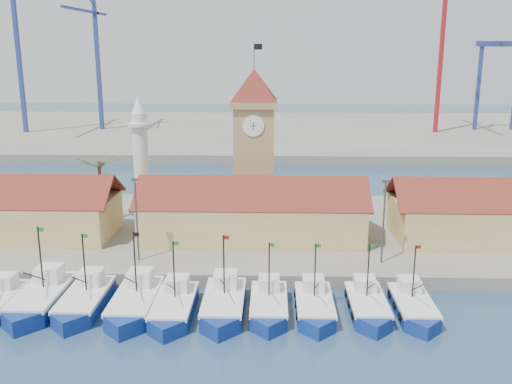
{
  "coord_description": "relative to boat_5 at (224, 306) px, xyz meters",
  "views": [
    {
      "loc": [
        2.3,
        -45.3,
        23.83
      ],
      "look_at": [
        0.47,
        18.0,
        7.62
      ],
      "focal_mm": 40.0,
      "sensor_mm": 36.0,
      "label": 1
    }
  ],
  "objects": [
    {
      "name": "crane_blue_near",
      "position": [
        -42.01,
        103.81,
        22.54
      ],
      "size": [
        1.0,
        33.6,
        38.34
      ],
      "color": "navy",
      "rests_on": "terminal"
    },
    {
      "name": "boat_2",
      "position": [
        -13.04,
        0.36,
        -0.01
      ],
      "size": [
        3.66,
        10.02,
        7.58
      ],
      "color": "navy",
      "rests_on": "ground"
    },
    {
      "name": "boat_8",
      "position": [
        13.2,
        0.25,
        -0.08
      ],
      "size": [
        3.32,
        9.1,
        6.89
      ],
      "color": "navy",
      "rests_on": "ground"
    },
    {
      "name": "minaret",
      "position": [
        -12.94,
        25.47,
        8.93
      ],
      "size": [
        3.0,
        3.0,
        16.3
      ],
      "color": "silver",
      "rests_on": "quay"
    },
    {
      "name": "boat_7",
      "position": [
        8.34,
        0.02,
        -0.08
      ],
      "size": [
        3.35,
        9.19,
        6.95
      ],
      "color": "navy",
      "rests_on": "ground"
    },
    {
      "name": "boat_1",
      "position": [
        -17.23,
        0.59,
        0.05
      ],
      "size": [
        3.92,
        10.75,
        8.13
      ],
      "color": "navy",
      "rests_on": "ground"
    },
    {
      "name": "crane_blue_far",
      "position": [
        -60.46,
        97.8,
        28.32
      ],
      "size": [
        1.0,
        35.75,
        48.43
      ],
      "color": "navy",
      "rests_on": "terminal"
    },
    {
      "name": "clock_tower",
      "position": [
        2.06,
        23.46,
        11.17
      ],
      "size": [
        5.8,
        5.8,
        22.7
      ],
      "color": "#A48554",
      "rests_on": "quay"
    },
    {
      "name": "terminal",
      "position": [
        2.06,
        107.47,
        0.2
      ],
      "size": [
        240.0,
        80.0,
        2.0
      ],
      "primitive_type": "cube",
      "color": "gray",
      "rests_on": "ground"
    },
    {
      "name": "hall_center",
      "position": [
        2.06,
        17.47,
        3.19
      ],
      "size": [
        27.04,
        10.13,
        7.61
      ],
      "color": "#DAB777",
      "rests_on": "quay"
    },
    {
      "name": "crane_red_right",
      "position": [
        47.14,
        101.17,
        26.8
      ],
      "size": [
        1.0,
        32.61,
        46.17
      ],
      "color": "#AB1A21",
      "rests_on": "terminal"
    },
    {
      "name": "boat_3",
      "position": [
        -8.21,
        0.02,
        0.02
      ],
      "size": [
        3.82,
        10.45,
        7.91
      ],
      "color": "navy",
      "rests_on": "ground"
    },
    {
      "name": "lamp_posts",
      "position": [
        2.56,
        9.47,
        5.68
      ],
      "size": [
        80.7,
        0.25,
        9.03
      ],
      "color": "#3F3F44",
      "rests_on": "quay"
    },
    {
      "name": "boat_4",
      "position": [
        -4.5,
        -0.64,
        -0.04
      ],
      "size": [
        3.52,
        9.65,
        7.3
      ],
      "color": "navy",
      "rests_on": "ground"
    },
    {
      "name": "boat_5",
      "position": [
        0.0,
        0.0,
        0.0
      ],
      "size": [
        3.71,
        10.17,
        7.69
      ],
      "color": "navy",
      "rests_on": "ground"
    },
    {
      "name": "quay",
      "position": [
        2.06,
        21.47,
        -0.05
      ],
      "size": [
        140.0,
        32.0,
        1.5
      ],
      "primitive_type": "cube",
      "color": "gray",
      "rests_on": "ground"
    },
    {
      "name": "ground",
      "position": [
        2.06,
        -2.53,
        -0.8
      ],
      "size": [
        400.0,
        400.0,
        0.0
      ],
      "primitive_type": "plane",
      "color": "navy",
      "rests_on": "ground"
    },
    {
      "name": "boat_6",
      "position": [
        4.15,
        0.05,
        -0.07
      ],
      "size": [
        3.36,
        9.22,
        6.97
      ],
      "color": "navy",
      "rests_on": "ground"
    },
    {
      "name": "gantry",
      "position": [
        64.06,
        104.12,
        19.25
      ],
      "size": [
        13.0,
        22.0,
        23.2
      ],
      "color": "navy",
      "rests_on": "terminal"
    },
    {
      "name": "boat_9",
      "position": [
        17.36,
        0.2,
        -0.09
      ],
      "size": [
        3.31,
        9.06,
        6.86
      ],
      "color": "navy",
      "rests_on": "ground"
    },
    {
      "name": "palm_tree",
      "position": [
        -17.94,
        23.47,
        5.45
      ],
      "size": [
        5.6,
        5.03,
        8.39
      ],
      "color": "brown",
      "rests_on": "quay"
    }
  ]
}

